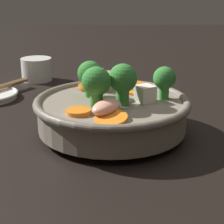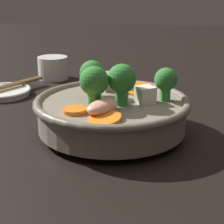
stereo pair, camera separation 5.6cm
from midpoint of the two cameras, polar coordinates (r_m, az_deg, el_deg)
The scene contains 3 objects.
ground_plane at distance 0.57m, azimuth -2.80°, elevation -3.34°, with size 3.00×3.00×0.00m, color black.
stirfry_bowl at distance 0.56m, azimuth -2.83°, elevation 0.40°, with size 0.23×0.23×0.11m.
tea_cup at distance 0.89m, azimuth -13.18°, elevation 6.36°, with size 0.07×0.07×0.05m.
Camera 1 is at (-0.53, -0.01, 0.22)m, focal length 60.00 mm.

